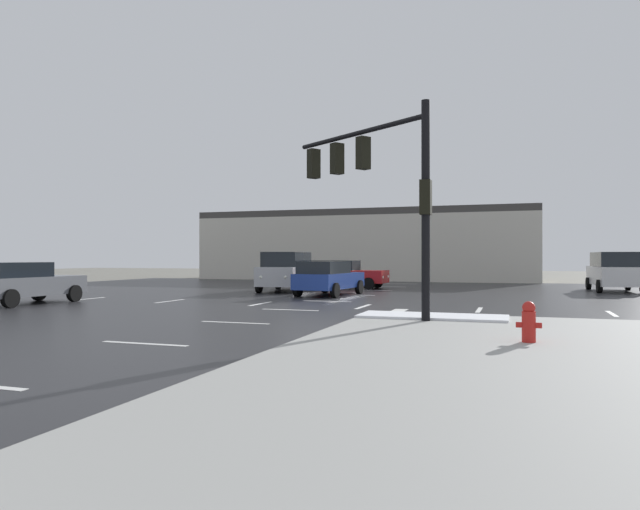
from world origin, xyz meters
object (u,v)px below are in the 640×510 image
Objects in this scene: suv_silver at (287,271)px; sedan_red at (344,274)px; fire_hydrant at (529,322)px; sedan_grey at (22,282)px; traffic_signal_mast at (378,176)px; suv_white at (614,271)px; sedan_blue at (328,277)px.

suv_silver reaches higher than sedan_red.
sedan_grey is at bearing 164.37° from fire_hydrant.
sedan_grey is at bearing -35.43° from suv_silver.
traffic_signal_mast is 1.15× the size of suv_silver.
suv_silver is 1.02× the size of suv_white.
sedan_red is (2.02, 3.64, -0.24)m from suv_silver.
sedan_red is 0.93× the size of suv_white.
suv_white is (4.55, 21.26, 0.55)m from fire_hydrant.
traffic_signal_mast reaches higher than sedan_red.
suv_silver reaches higher than fire_hydrant.
traffic_signal_mast reaches higher than suv_silver.
suv_white is (13.02, 7.79, 0.24)m from sedan_blue.
sedan_red is at bearing 94.05° from suv_white.
fire_hydrant is at bearing -62.36° from sedan_red.
suv_white reaches higher than sedan_grey.
sedan_blue is at bearing -47.46° from sedan_grey.
sedan_red is at bearing -29.13° from sedan_grey.
traffic_signal_mast is 10.83m from sedan_blue.
sedan_blue is at bearing 44.55° from suv_silver.
sedan_blue is at bearing 122.15° from fire_hydrant.
fire_hydrant is 0.16× the size of suv_white.
sedan_grey is (-17.79, 4.98, 0.32)m from fire_hydrant.
sedan_grey reaches higher than fire_hydrant.
traffic_signal_mast reaches higher than suv_white.
sedan_blue is 1.02× the size of sedan_grey.
sedan_grey is at bearing 123.62° from suv_white.
suv_white reaches higher than fire_hydrant.
sedan_blue and sedan_red have the same top height.
sedan_blue is 1.02× the size of sedan_red.
fire_hydrant is at bearing 167.59° from traffic_signal_mast.
fire_hydrant is (3.96, -4.17, -3.58)m from traffic_signal_mast.
sedan_grey is (-6.24, -11.03, -0.24)m from suv_silver.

